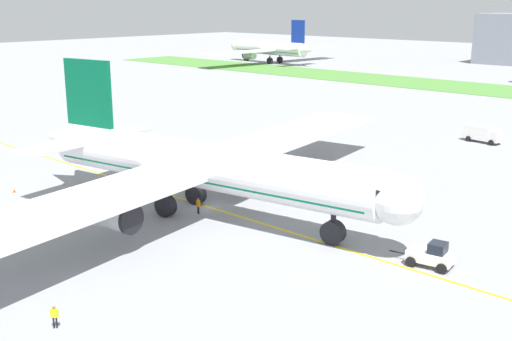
% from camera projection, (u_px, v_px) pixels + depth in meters
% --- Properties ---
extents(ground_plane, '(600.00, 600.00, 0.00)m').
position_uv_depth(ground_plane, '(202.00, 207.00, 70.61)').
color(ground_plane, gray).
rests_on(ground_plane, ground).
extents(apron_taxi_line, '(280.00, 0.36, 0.01)m').
position_uv_depth(apron_taxi_line, '(206.00, 206.00, 70.99)').
color(apron_taxi_line, yellow).
rests_on(apron_taxi_line, ground).
extents(airliner_foreground, '(48.36, 77.51, 15.65)m').
position_uv_depth(airliner_foreground, '(198.00, 166.00, 67.09)').
color(airliner_foreground, white).
rests_on(airliner_foreground, ground).
extents(pushback_tug, '(5.73, 2.97, 2.25)m').
position_uv_depth(pushback_tug, '(432.00, 255.00, 54.60)').
color(pushback_tug, white).
rests_on(pushback_tug, ground).
extents(ground_crew_wingwalker_port, '(0.25, 0.56, 1.60)m').
position_uv_depth(ground_crew_wingwalker_port, '(78.00, 203.00, 68.76)').
color(ground_crew_wingwalker_port, black).
rests_on(ground_crew_wingwalker_port, ground).
extents(ground_crew_marshaller_front, '(0.49, 0.50, 1.70)m').
position_uv_depth(ground_crew_marshaller_front, '(54.00, 315.00, 44.20)').
color(ground_crew_marshaller_front, black).
rests_on(ground_crew_marshaller_front, ground).
extents(ground_crew_wingwalker_starboard, '(0.61, 0.33, 1.75)m').
position_uv_depth(ground_crew_wingwalker_starboard, '(198.00, 204.00, 68.14)').
color(ground_crew_wingwalker_starboard, black).
rests_on(ground_crew_wingwalker_starboard, ground).
extents(traffic_cone_port_wing, '(0.36, 0.36, 0.58)m').
position_uv_depth(traffic_cone_port_wing, '(14.00, 190.00, 76.12)').
color(traffic_cone_port_wing, '#F2590C').
rests_on(traffic_cone_port_wing, ground).
extents(service_truck_baggage_loader, '(6.23, 2.88, 2.66)m').
position_uv_depth(service_truck_baggage_loader, '(482.00, 133.00, 102.83)').
color(service_truck_baggage_loader, white).
rests_on(service_truck_baggage_loader, ground).
extents(parked_airliner_far_left, '(42.43, 66.07, 15.88)m').
position_uv_depth(parked_airliner_far_left, '(271.00, 48.00, 235.37)').
color(parked_airliner_far_left, white).
rests_on(parked_airliner_far_left, ground).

